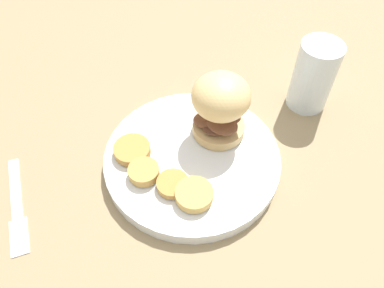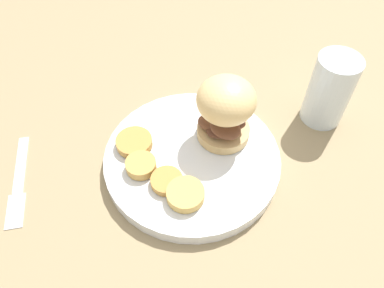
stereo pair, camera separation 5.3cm
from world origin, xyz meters
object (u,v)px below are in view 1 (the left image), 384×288
at_px(fork, 17,205).
at_px(drinking_glass, 314,76).
at_px(sandwich, 220,106).
at_px(dinner_plate, 192,159).

relative_size(fork, drinking_glass, 1.34).
bearing_deg(sandwich, dinner_plate, -77.60).
bearing_deg(dinner_plate, sandwich, 102.40).
bearing_deg(dinner_plate, drinking_glass, 87.99).
height_order(sandwich, fork, sandwich).
bearing_deg(drinking_glass, fork, -100.96).
distance_m(sandwich, fork, 0.32).
relative_size(sandwich, drinking_glass, 0.88).
xyz_separation_m(dinner_plate, sandwich, (-0.01, 0.06, 0.07)).
xyz_separation_m(dinner_plate, drinking_glass, (0.01, 0.24, 0.05)).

